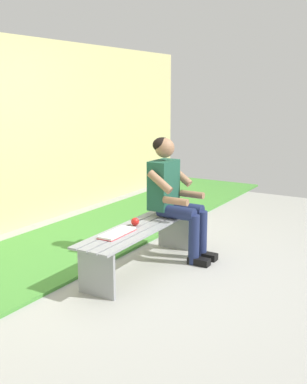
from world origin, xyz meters
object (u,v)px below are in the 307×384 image
bench_near (140,236)px  apple (135,222)px  person_seated (174,193)px  book_open (117,233)px

bench_near → apple: 0.15m
bench_near → person_seated: 0.60m
bench_near → apple: apple is taller
apple → person_seated: bearing=162.9°
bench_near → apple: bearing=-81.7°
person_seated → apple: 0.55m
bench_near → book_open: (0.33, -0.03, 0.11)m
person_seated → apple: bearing=-17.1°
person_seated → book_open: size_ratio=2.97×
bench_near → book_open: size_ratio=4.02×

